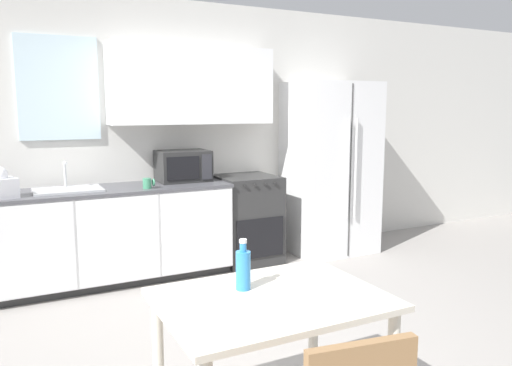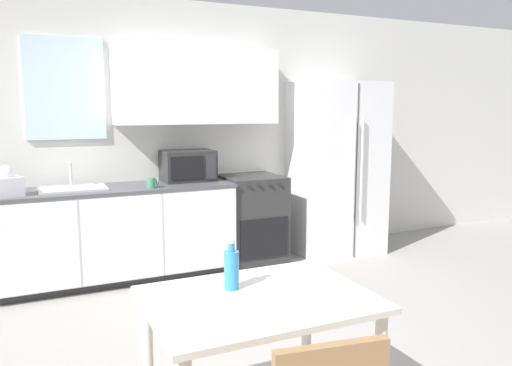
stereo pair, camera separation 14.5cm
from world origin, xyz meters
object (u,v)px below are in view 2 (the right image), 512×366
Objects in this scene: microwave at (188,166)px; dining_table at (258,320)px; refrigerator at (336,168)px; coffee_mug at (152,183)px; oven_range at (252,219)px; drink_bottle at (231,269)px.

dining_table is (-0.52, -2.80, -0.42)m from microwave.
refrigerator reaches higher than coffee_mug.
microwave is 2.88m from dining_table.
microwave reaches higher than oven_range.
refrigerator reaches higher than oven_range.
drink_bottle is (-0.08, 0.14, 0.22)m from dining_table.
dining_table is (-2.20, -2.65, -0.32)m from refrigerator.
oven_range is 1.22m from coffee_mug.
coffee_mug reaches higher than oven_range.
refrigerator reaches higher than dining_table.
oven_range reaches higher than dining_table.
refrigerator is 3.76× the size of microwave.
dining_table is at bearing -129.65° from refrigerator.
oven_range is at bearing 10.49° from coffee_mug.
microwave is at bearing 77.37° from drink_bottle.
dining_table is 0.27m from drink_bottle.
drink_bottle is at bearing 118.65° from dining_table.
drink_bottle is (-0.60, -2.66, -0.20)m from microwave.
refrigerator is at bearing 47.79° from drink_bottle.
oven_range is at bearing -7.94° from microwave.
refrigerator is 3.39m from drink_bottle.
microwave is 4.77× the size of coffee_mug.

